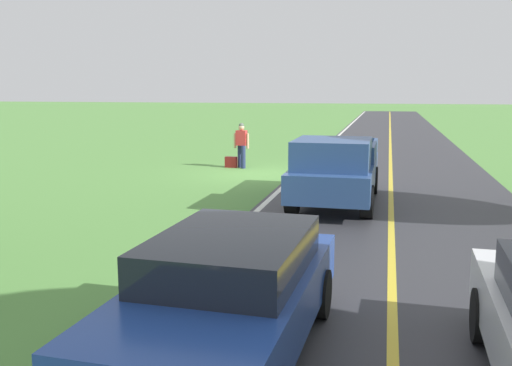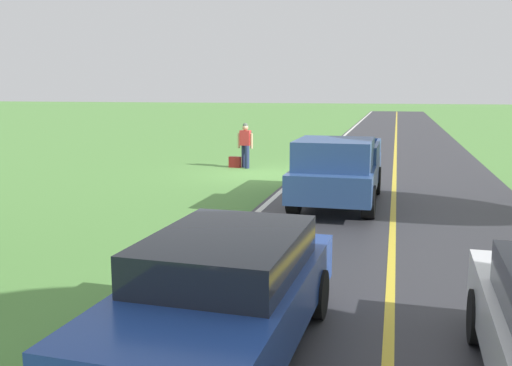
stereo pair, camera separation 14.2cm
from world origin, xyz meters
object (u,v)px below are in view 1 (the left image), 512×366
(suitcase_carried, at_px, (231,162))
(sedan_ahead_same_lane, at_px, (229,292))
(hitchhiker_walking, at_px, (242,143))
(pickup_truck_passing, at_px, (336,169))

(suitcase_carried, xyz_separation_m, sedan_ahead_same_lane, (-4.24, 15.16, 0.54))
(sedan_ahead_same_lane, bearing_deg, hitchhiker_walking, -75.93)
(suitcase_carried, height_order, sedan_ahead_same_lane, sedan_ahead_same_lane)
(hitchhiker_walking, distance_m, sedan_ahead_same_lane, 15.67)
(hitchhiker_walking, height_order, sedan_ahead_same_lane, hitchhiker_walking)
(hitchhiker_walking, xyz_separation_m, sedan_ahead_same_lane, (-3.81, 15.20, -0.23))
(sedan_ahead_same_lane, bearing_deg, suitcase_carried, -74.39)
(pickup_truck_passing, distance_m, sedan_ahead_same_lane, 8.91)
(suitcase_carried, bearing_deg, pickup_truck_passing, 41.09)
(hitchhiker_walking, bearing_deg, sedan_ahead_same_lane, 104.07)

